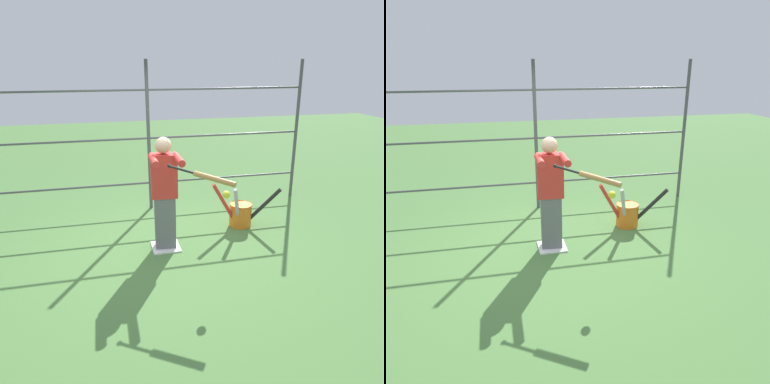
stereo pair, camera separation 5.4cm
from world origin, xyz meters
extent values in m
plane|color=#4C7A3D|center=(0.00, 0.00, 0.00)|extent=(24.00, 24.00, 0.00)
cube|color=white|center=(0.00, 0.00, 0.01)|extent=(0.40, 0.40, 0.02)
cylinder|color=#4C4C51|center=(-2.81, -1.60, 1.30)|extent=(0.06, 0.06, 2.60)
cylinder|color=#4C4C51|center=(0.00, -1.60, 1.30)|extent=(0.06, 0.06, 2.60)
cylinder|color=#4C4C51|center=(0.00, -1.60, 0.49)|extent=(5.62, 0.04, 0.04)
cylinder|color=#4C4C51|center=(0.00, -1.60, 1.30)|extent=(5.62, 0.04, 0.04)
cylinder|color=#4C4C51|center=(0.00, -1.60, 2.12)|extent=(5.62, 0.04, 0.04)
cube|color=slate|center=(0.00, 0.00, 0.39)|extent=(0.30, 0.21, 0.79)
cube|color=red|center=(0.00, 0.00, 1.09)|extent=(0.37, 0.23, 0.62)
sphere|color=beige|center=(0.00, 0.00, 1.52)|extent=(0.22, 0.22, 0.22)
cylinder|color=red|center=(-0.16, 0.23, 1.37)|extent=(0.10, 0.44, 0.10)
cylinder|color=red|center=(0.16, 0.21, 1.37)|extent=(0.10, 0.44, 0.10)
sphere|color=black|center=(0.00, 0.44, 1.35)|extent=(0.05, 0.05, 0.05)
cylinder|color=black|center=(-0.13, 0.55, 1.33)|extent=(0.29, 0.26, 0.07)
cylinder|color=#B27F42|center=(-0.46, 0.85, 1.28)|extent=(0.45, 0.41, 0.13)
sphere|color=yellow|center=(-0.64, 0.77, 1.04)|extent=(0.10, 0.10, 0.10)
cylinder|color=orange|center=(-1.33, -0.48, 0.19)|extent=(0.36, 0.36, 0.37)
torus|color=orange|center=(-1.33, -0.48, 0.37)|extent=(0.37, 0.37, 0.01)
cylinder|color=#B2B2B7|center=(-1.20, -0.32, 0.39)|extent=(0.24, 0.29, 0.71)
cylinder|color=black|center=(-1.62, -0.32, 0.36)|extent=(0.54, 0.33, 0.68)
cylinder|color=red|center=(-1.04, -0.41, 0.41)|extent=(0.50, 0.17, 0.77)
camera|label=1|loc=(0.76, 4.84, 2.60)|focal=35.00mm
camera|label=2|loc=(0.71, 4.85, 2.60)|focal=35.00mm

